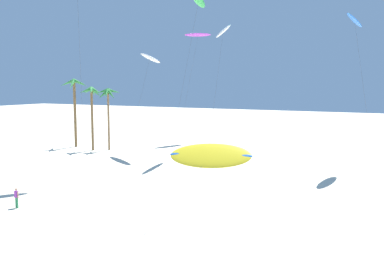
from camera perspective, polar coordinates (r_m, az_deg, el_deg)
palm_tree_0 at (r=64.73m, az=-16.55°, el=4.84°), size 4.49×4.20×10.75m
palm_tree_1 at (r=60.56m, az=-14.26°, el=4.20°), size 3.65×3.29×9.53m
palm_tree_2 at (r=60.18m, az=-12.02°, el=4.27°), size 3.51×3.51×9.28m
flying_kite_0 at (r=54.03m, az=0.95°, el=17.92°), size 2.34×11.41×21.45m
flying_kite_2 at (r=68.95m, az=0.89°, el=13.28°), size 3.47×12.97×18.77m
flying_kite_4 at (r=60.23m, az=4.49°, el=13.71°), size 4.58×11.08×18.72m
flying_kite_5 at (r=55.39m, az=-6.11°, el=10.02°), size 6.24×11.83×14.68m
flying_kite_8 at (r=48.77m, az=22.40°, el=14.14°), size 3.95×5.92×17.71m
flying_kite_9 at (r=20.71m, az=2.59°, el=-4.00°), size 5.07×9.18×6.83m
person_near_left at (r=34.85m, az=-23.98°, el=-9.08°), size 0.51×0.23×1.63m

